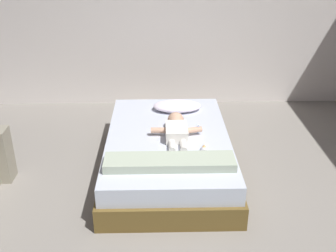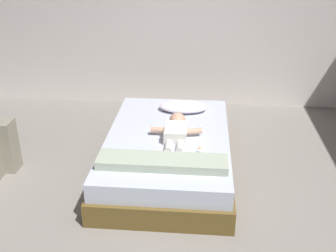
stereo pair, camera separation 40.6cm
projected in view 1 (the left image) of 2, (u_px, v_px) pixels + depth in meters
The scene contains 8 objects.
ground_plane at pixel (178, 244), 3.27m from camera, with size 8.00×8.00×0.00m, color gray.
wall_behind_bed at pixel (168, 0), 5.35m from camera, with size 8.00×0.12×2.84m, color silver.
bed at pixel (168, 153), 4.20m from camera, with size 1.26×1.98×0.40m.
pillow at pixel (177, 106), 4.65m from camera, with size 0.54×0.31×0.10m.
baby at pixel (176, 129), 4.08m from camera, with size 0.51×0.63×0.17m.
toothbrush at pixel (198, 129), 4.23m from camera, with size 0.03×0.15×0.02m.
blanket at pixel (170, 162), 3.56m from camera, with size 1.13×0.26×0.08m.
baby_bottle at pixel (204, 149), 3.80m from camera, with size 0.08×0.11×0.07m.
Camera 1 is at (-0.14, -2.53, 2.27)m, focal length 43.97 mm.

